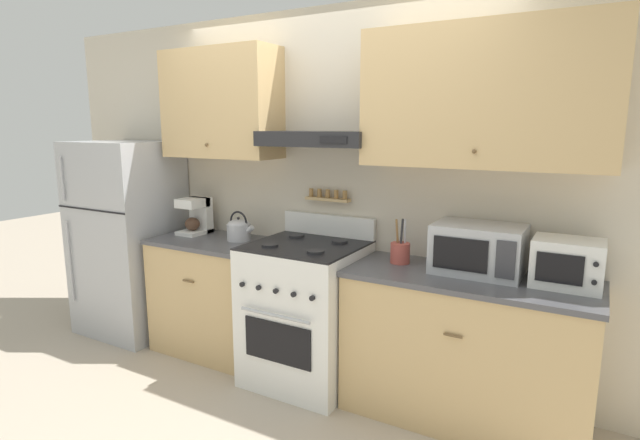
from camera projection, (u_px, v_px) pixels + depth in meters
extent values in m
plane|color=#B2A38E|center=(286.00, 394.00, 3.30)|extent=(16.00, 16.00, 0.00)
cube|color=beige|center=(333.00, 192.00, 3.60)|extent=(5.20, 0.08, 2.55)
cube|color=tan|center=(221.00, 104.00, 3.72)|extent=(0.93, 0.33, 0.79)
sphere|color=brown|center=(206.00, 145.00, 3.63)|extent=(0.02, 0.02, 0.02)
cube|color=tan|center=(484.00, 97.00, 2.79)|extent=(1.38, 0.33, 0.79)
sphere|color=brown|center=(474.00, 152.00, 2.70)|extent=(0.02, 0.02, 0.02)
cube|color=#232326|center=(317.00, 139.00, 3.34)|extent=(0.79, 0.37, 0.10)
cube|color=black|center=(333.00, 140.00, 3.07)|extent=(0.19, 0.01, 0.04)
cube|color=tan|center=(328.00, 199.00, 3.54)|extent=(0.34, 0.07, 0.02)
cylinder|color=olive|center=(311.00, 192.00, 3.60)|extent=(0.03, 0.03, 0.06)
cylinder|color=olive|center=(319.00, 193.00, 3.57)|extent=(0.03, 0.03, 0.06)
cylinder|color=olive|center=(328.00, 194.00, 3.54)|extent=(0.03, 0.03, 0.06)
cylinder|color=olive|center=(336.00, 194.00, 3.50)|extent=(0.03, 0.03, 0.06)
cylinder|color=olive|center=(345.00, 195.00, 3.47)|extent=(0.03, 0.03, 0.06)
cube|color=tan|center=(217.00, 297.00, 3.89)|extent=(0.93, 0.58, 0.86)
cube|color=#4C4C51|center=(215.00, 241.00, 3.81)|extent=(0.96, 0.60, 0.03)
cylinder|color=brown|center=(188.00, 281.00, 3.59)|extent=(0.10, 0.01, 0.01)
cube|color=tan|center=(465.00, 351.00, 2.96)|extent=(1.38, 0.58, 0.86)
cube|color=#4C4C51|center=(469.00, 279.00, 2.88)|extent=(1.41, 0.60, 0.03)
cylinder|color=brown|center=(453.00, 336.00, 2.66)|extent=(0.10, 0.01, 0.01)
cube|color=white|center=(306.00, 314.00, 3.42)|extent=(0.73, 0.68, 0.96)
cube|color=black|center=(277.00, 343.00, 3.14)|extent=(0.49, 0.01, 0.27)
cylinder|color=#ADAFB5|center=(275.00, 315.00, 3.08)|extent=(0.51, 0.02, 0.02)
cube|color=black|center=(305.00, 245.00, 3.33)|extent=(0.73, 0.68, 0.01)
cylinder|color=#232326|center=(270.00, 245.00, 3.27)|extent=(0.11, 0.11, 0.02)
cylinder|color=#232326|center=(315.00, 252.00, 3.10)|extent=(0.11, 0.11, 0.02)
cylinder|color=#232326|center=(296.00, 236.00, 3.55)|extent=(0.11, 0.11, 0.02)
cylinder|color=#232326|center=(340.00, 241.00, 3.38)|extent=(0.11, 0.11, 0.02)
cylinder|color=black|center=(242.00, 284.00, 3.20)|extent=(0.03, 0.02, 0.03)
cylinder|color=black|center=(259.00, 288.00, 3.13)|extent=(0.03, 0.02, 0.03)
cylinder|color=black|center=(276.00, 291.00, 3.07)|extent=(0.03, 0.02, 0.03)
cylinder|color=black|center=(293.00, 295.00, 3.01)|extent=(0.03, 0.02, 0.03)
cylinder|color=black|center=(312.00, 298.00, 2.94)|extent=(0.03, 0.02, 0.03)
cube|color=white|center=(328.00, 225.00, 3.59)|extent=(0.73, 0.04, 0.15)
cube|color=#ADAFB5|center=(128.00, 238.00, 4.22)|extent=(0.79, 0.66, 1.62)
cube|color=black|center=(90.00, 210.00, 3.88)|extent=(0.79, 0.01, 0.01)
cylinder|color=#ADAFB5|center=(62.00, 179.00, 3.98)|extent=(0.02, 0.02, 0.36)
cylinder|color=#ADAFB5|center=(70.00, 261.00, 4.10)|extent=(0.02, 0.02, 0.68)
cylinder|color=#B7B7BC|center=(239.00, 232.00, 3.77)|extent=(0.18, 0.18, 0.12)
ellipsoid|color=#B7B7BC|center=(239.00, 224.00, 3.76)|extent=(0.17, 0.17, 0.07)
sphere|color=black|center=(238.00, 218.00, 3.75)|extent=(0.02, 0.02, 0.02)
cylinder|color=#B7B7BC|center=(248.00, 231.00, 3.73)|extent=(0.11, 0.04, 0.09)
torus|color=black|center=(238.00, 221.00, 3.76)|extent=(0.16, 0.01, 0.16)
cube|color=white|center=(195.00, 232.00, 4.00)|extent=(0.19, 0.25, 0.03)
cube|color=white|center=(201.00, 215.00, 4.05)|extent=(0.19, 0.08, 0.29)
cube|color=white|center=(192.00, 203.00, 3.95)|extent=(0.19, 0.21, 0.07)
ellipsoid|color=#4C3323|center=(192.00, 224.00, 3.97)|extent=(0.12, 0.12, 0.11)
cube|color=#ADAFB5|center=(478.00, 249.00, 2.91)|extent=(0.51, 0.35, 0.29)
cube|color=black|center=(460.00, 254.00, 2.79)|extent=(0.30, 0.01, 0.19)
cube|color=#38383D|center=(505.00, 260.00, 2.67)|extent=(0.10, 0.01, 0.21)
cylinder|color=#B24C42|center=(400.00, 253.00, 3.14)|extent=(0.12, 0.12, 0.13)
cylinder|color=olive|center=(397.00, 231.00, 3.12)|extent=(0.01, 0.05, 0.16)
cylinder|color=#28282B|center=(402.00, 231.00, 3.12)|extent=(0.01, 0.04, 0.16)
cylinder|color=#B2B2B7|center=(405.00, 232.00, 3.11)|extent=(0.01, 0.03, 0.16)
cube|color=white|center=(567.00, 263.00, 2.67)|extent=(0.35, 0.27, 0.26)
cube|color=black|center=(559.00, 269.00, 2.56)|extent=(0.23, 0.01, 0.16)
cylinder|color=black|center=(596.00, 264.00, 2.47)|extent=(0.03, 0.01, 0.03)
cylinder|color=black|center=(594.00, 283.00, 2.49)|extent=(0.03, 0.01, 0.03)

